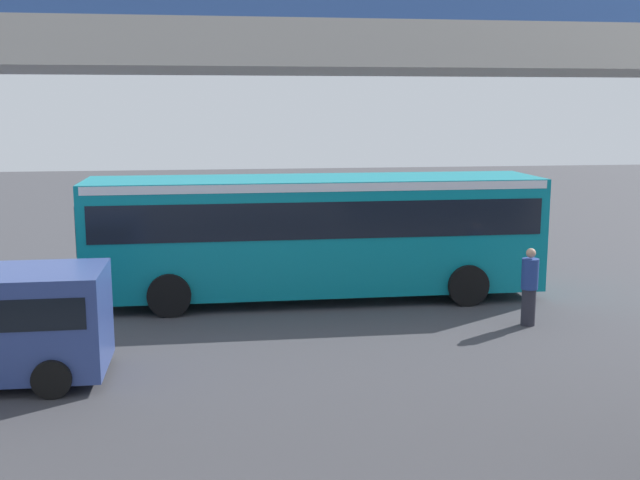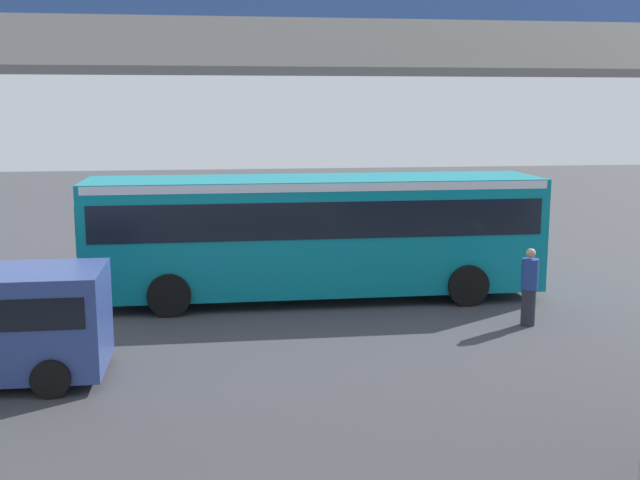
{
  "view_description": "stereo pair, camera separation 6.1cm",
  "coord_description": "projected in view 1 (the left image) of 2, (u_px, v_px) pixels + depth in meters",
  "views": [
    {
      "loc": [
        2.88,
        20.36,
        4.97
      ],
      "look_at": [
        0.22,
        1.49,
        1.6
      ],
      "focal_mm": 42.92,
      "sensor_mm": 36.0,
      "label": 1
    },
    {
      "loc": [
        2.82,
        20.37,
        4.97
      ],
      "look_at": [
        0.22,
        1.49,
        1.6
      ],
      "focal_mm": 42.92,
      "sensor_mm": 36.0,
      "label": 2
    }
  ],
  "objects": [
    {
      "name": "lane_dash_right",
      "position": [
        108.0,
        276.0,
        22.52
      ],
      "size": [
        2.0,
        0.2,
        0.01
      ],
      "primitive_type": "cube",
      "color": "silver",
      "rests_on": "ground"
    },
    {
      "name": "pedestrian_overpass",
      "position": [
        442.0,
        89.0,
        9.57
      ],
      "size": [
        27.09,
        2.6,
        6.97
      ],
      "color": "#B2ADA5",
      "rests_on": "ground"
    },
    {
      "name": "lane_dash_leftmost",
      "position": [
        498.0,
        264.0,
        24.17
      ],
      "size": [
        2.0,
        0.2,
        0.01
      ],
      "primitive_type": "cube",
      "color": "silver",
      "rests_on": "ground"
    },
    {
      "name": "pedestrian",
      "position": [
        529.0,
        287.0,
        17.36
      ],
      "size": [
        0.38,
        0.38,
        1.79
      ],
      "color": "#2D2D38",
      "rests_on": "ground"
    },
    {
      "name": "traffic_sign",
      "position": [
        422.0,
        202.0,
        24.62
      ],
      "size": [
        0.08,
        0.6,
        2.8
      ],
      "color": "slate",
      "rests_on": "ground"
    },
    {
      "name": "ground",
      "position": [
        320.0,
        287.0,
        21.11
      ],
      "size": [
        80.0,
        80.0,
        0.0
      ],
      "primitive_type": "plane",
      "color": "#424247"
    },
    {
      "name": "lane_dash_left",
      "position": [
        374.0,
        268.0,
        23.62
      ],
      "size": [
        2.0,
        0.2,
        0.01
      ],
      "primitive_type": "cube",
      "color": "silver",
      "rests_on": "ground"
    },
    {
      "name": "lane_dash_centre",
      "position": [
        244.0,
        272.0,
        23.07
      ],
      "size": [
        2.0,
        0.2,
        0.01
      ],
      "primitive_type": "cube",
      "color": "silver",
      "rests_on": "ground"
    },
    {
      "name": "city_bus",
      "position": [
        315.0,
        227.0,
        19.64
      ],
      "size": [
        11.54,
        2.85,
        3.15
      ],
      "color": "#0C8493",
      "rests_on": "ground"
    }
  ]
}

